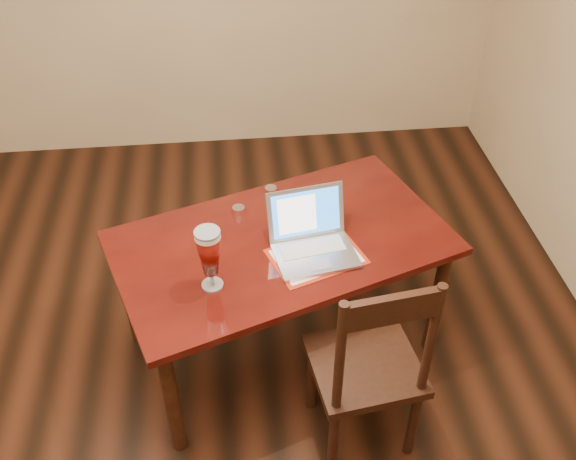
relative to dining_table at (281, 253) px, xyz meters
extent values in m
plane|color=black|center=(-0.53, -0.41, -0.65)|extent=(5.00, 5.00, 0.00)
cube|color=#4A0F09|center=(0.01, 0.01, 0.05)|extent=(1.74, 1.33, 0.04)
cylinder|color=#361C0D|center=(-0.53, -0.55, -0.31)|extent=(0.07, 0.07, 0.68)
cylinder|color=#361C0D|center=(0.78, -0.09, -0.31)|extent=(0.07, 0.07, 0.68)
cylinder|color=#361C0D|center=(-0.76, 0.12, -0.31)|extent=(0.07, 0.07, 0.68)
cylinder|color=#361C0D|center=(0.54, 0.58, -0.31)|extent=(0.07, 0.07, 0.68)
cube|color=maroon|center=(0.15, -0.12, 0.07)|extent=(0.48, 0.41, 0.00)
cube|color=silver|center=(0.15, -0.12, 0.08)|extent=(0.43, 0.36, 0.00)
cube|color=#BABABF|center=(0.15, -0.13, 0.08)|extent=(0.40, 0.31, 0.02)
cube|color=#B9B9BE|center=(0.14, -0.08, 0.09)|extent=(0.31, 0.16, 0.00)
cube|color=#AFAEB3|center=(0.16, -0.20, 0.09)|extent=(0.10, 0.08, 0.00)
cube|color=#BABABF|center=(0.12, 0.03, 0.21)|extent=(0.37, 0.13, 0.24)
cube|color=blue|center=(0.12, 0.02, 0.22)|extent=(0.32, 0.11, 0.20)
cube|color=white|center=(0.08, 0.01, 0.22)|extent=(0.19, 0.08, 0.17)
cylinder|color=silver|center=(-0.32, -0.26, 0.08)|extent=(0.09, 0.09, 0.01)
cylinder|color=silver|center=(-0.32, -0.26, 0.12)|extent=(0.02, 0.02, 0.07)
cylinder|color=silver|center=(-0.32, -0.26, 0.36)|extent=(0.11, 0.11, 0.02)
cylinder|color=silver|center=(-0.32, -0.26, 0.37)|extent=(0.11, 0.11, 0.01)
cylinder|color=white|center=(-0.18, 0.23, 0.09)|extent=(0.06, 0.06, 0.04)
cylinder|color=white|center=(-0.01, 0.38, 0.09)|extent=(0.06, 0.06, 0.04)
cube|color=black|center=(0.31, -0.55, -0.19)|extent=(0.51, 0.49, 0.04)
cylinder|color=black|center=(0.15, -0.75, -0.43)|extent=(0.04, 0.04, 0.44)
cylinder|color=black|center=(0.51, -0.70, -0.43)|extent=(0.04, 0.04, 0.44)
cylinder|color=black|center=(0.10, -0.40, -0.43)|extent=(0.04, 0.04, 0.44)
cylinder|color=black|center=(0.47, -0.35, -0.43)|extent=(0.04, 0.04, 0.44)
cylinder|color=black|center=(0.15, -0.75, 0.13)|extent=(0.04, 0.04, 0.58)
cylinder|color=black|center=(0.51, -0.70, 0.13)|extent=(0.04, 0.04, 0.58)
cube|color=black|center=(0.33, -0.72, 0.34)|extent=(0.37, 0.08, 0.13)
camera|label=1|loc=(-0.20, -2.25, 2.03)|focal=40.00mm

